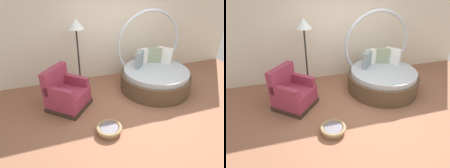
% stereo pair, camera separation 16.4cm
% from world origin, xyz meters
% --- Properties ---
extents(ground_plane, '(8.00, 8.00, 0.02)m').
position_xyz_m(ground_plane, '(0.00, 0.00, -0.01)').
color(ground_plane, '#936047').
extents(back_wall, '(8.00, 0.12, 2.96)m').
position_xyz_m(back_wall, '(0.00, 2.06, 1.48)').
color(back_wall, silver).
rests_on(back_wall, ground_plane).
extents(round_daybed, '(1.81, 1.81, 1.98)m').
position_xyz_m(round_daybed, '(0.80, 0.91, 0.39)').
color(round_daybed, brown).
rests_on(round_daybed, ground_plane).
extents(red_armchair, '(1.13, 1.13, 0.94)m').
position_xyz_m(red_armchair, '(-1.53, 0.72, 0.33)').
color(red_armchair, '#38281E').
rests_on(red_armchair, ground_plane).
extents(pet_basket, '(0.51, 0.51, 0.13)m').
position_xyz_m(pet_basket, '(-0.87, -0.39, 0.07)').
color(pet_basket, '#9E7F56').
rests_on(pet_basket, ground_plane).
extents(floor_lamp, '(0.40, 0.40, 1.82)m').
position_xyz_m(floor_lamp, '(-1.06, 1.53, 1.53)').
color(floor_lamp, black).
rests_on(floor_lamp, ground_plane).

